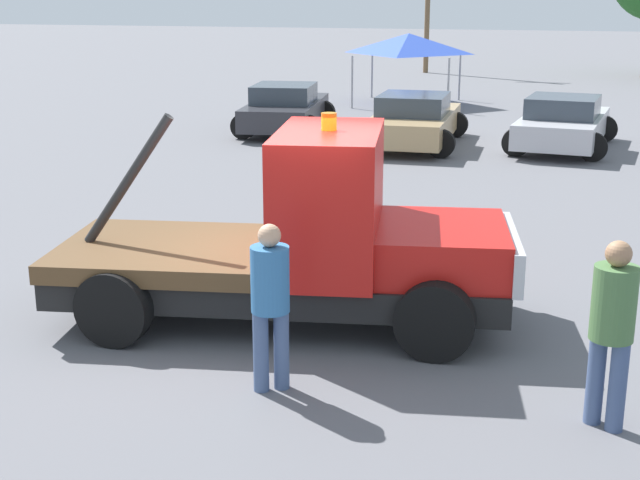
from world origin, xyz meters
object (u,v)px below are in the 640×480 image
parked_car_charcoal (285,108)px  parked_car_silver (563,123)px  tow_truck (308,244)px  canopy_tent_blue (409,44)px  person_near_truck (612,322)px  parked_car_tan (414,120)px  person_at_hood (270,296)px

parked_car_charcoal → parked_car_silver: (7.58, -0.93, -0.00)m
tow_truck → parked_car_silver: 13.57m
tow_truck → parked_car_silver: bearing=69.1°
parked_car_charcoal → canopy_tent_blue: canopy_tent_blue is taller
person_near_truck → parked_car_charcoal: 18.04m
canopy_tent_blue → person_near_truck: bearing=-75.9°
tow_truck → person_near_truck: size_ratio=3.19×
tow_truck → parked_car_tan: tow_truck is taller
parked_car_tan → canopy_tent_blue: size_ratio=1.42×
canopy_tent_blue → tow_truck: bearing=-83.5°
person_at_hood → canopy_tent_blue: 23.30m
parked_car_silver → canopy_tent_blue: bearing=40.7°
person_near_truck → parked_car_silver: bearing=32.1°
person_at_hood → parked_car_silver: bearing=-41.3°
tow_truck → person_at_hood: 1.97m
tow_truck → parked_car_charcoal: tow_truck is taller
tow_truck → parked_car_tan: bearing=85.0°
tow_truck → parked_car_charcoal: size_ratio=1.21×
person_near_truck → person_at_hood: 3.22m
tow_truck → person_near_truck: 3.89m
tow_truck → person_near_truck: (3.38, -1.91, 0.05)m
tow_truck → person_at_hood: size_ratio=3.30×
parked_car_charcoal → person_near_truck: bearing=-160.2°
parked_car_charcoal → canopy_tent_blue: 7.48m
person_near_truck → person_at_hood: bearing=121.0°
person_near_truck → person_at_hood: person_near_truck is taller
person_at_hood → parked_car_tan: size_ratio=0.37×
person_at_hood → canopy_tent_blue: canopy_tent_blue is taller
parked_car_tan → parked_car_silver: size_ratio=1.02×
person_at_hood → parked_car_silver: (2.70, 15.22, -0.35)m
parked_car_charcoal → parked_car_silver: 7.64m
tow_truck → person_at_hood: (0.17, -1.96, 0.02)m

